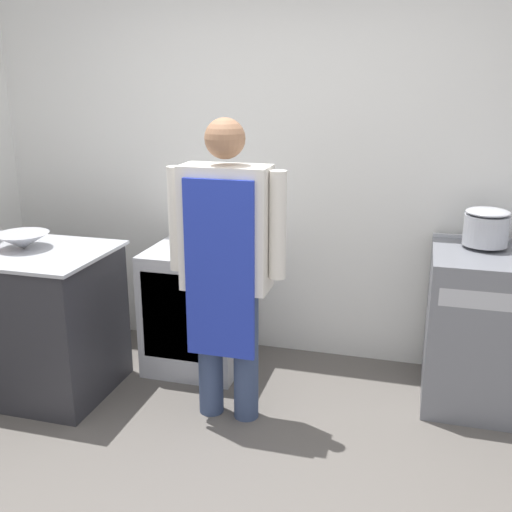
{
  "coord_description": "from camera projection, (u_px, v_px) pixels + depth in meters",
  "views": [
    {
      "loc": [
        0.88,
        -2.07,
        1.86
      ],
      "look_at": [
        0.03,
        0.98,
        0.92
      ],
      "focal_mm": 42.0,
      "sensor_mm": 36.0,
      "label": 1
    }
  ],
  "objects": [
    {
      "name": "wall_back",
      "position": [
        285.0,
        159.0,
        3.95
      ],
      "size": [
        8.0,
        0.05,
        2.7
      ],
      "color": "white",
      "rests_on": "ground_plane"
    },
    {
      "name": "mixing_bowl",
      "position": [
        23.0,
        241.0,
        3.54
      ],
      "size": [
        0.31,
        0.31,
        0.09
      ],
      "color": "#B2B5BC",
      "rests_on": "prep_counter"
    },
    {
      "name": "prep_counter",
      "position": [
        20.0,
        319.0,
        3.67
      ],
      "size": [
        1.17,
        0.73,
        0.9
      ],
      "color": "#2D2D33",
      "rests_on": "ground_plane"
    },
    {
      "name": "fridge_unit",
      "position": [
        200.0,
        306.0,
        3.99
      ],
      "size": [
        0.6,
        0.67,
        0.81
      ],
      "color": "silver",
      "rests_on": "ground_plane"
    },
    {
      "name": "person_cook",
      "position": [
        226.0,
        256.0,
        3.19
      ],
      "size": [
        0.65,
        0.24,
        1.68
      ],
      "color": "#38476B",
      "rests_on": "ground_plane"
    },
    {
      "name": "stock_pot",
      "position": [
        486.0,
        227.0,
        3.44
      ],
      "size": [
        0.25,
        0.25,
        0.22
      ],
      "color": "#B2B5BC",
      "rests_on": "stove"
    }
  ]
}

